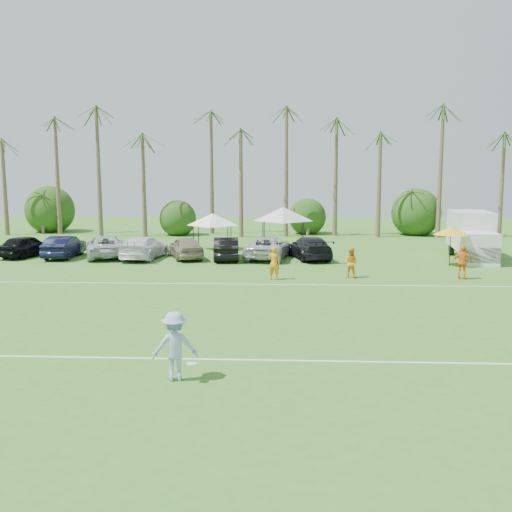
{
  "coord_description": "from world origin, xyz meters",
  "views": [
    {
      "loc": [
        3.75,
        -14.67,
        5.61
      ],
      "look_at": [
        2.4,
        13.12,
        1.6
      ],
      "focal_mm": 40.0,
      "sensor_mm": 36.0,
      "label": 1
    }
  ],
  "objects": [
    {
      "name": "bush_tree_1",
      "position": [
        -6.0,
        39.0,
        1.8
      ],
      "size": [
        4.0,
        4.0,
        4.0
      ],
      "color": "brown",
      "rests_on": "ground"
    },
    {
      "name": "sideline_player_a",
      "position": [
        3.26,
        15.4,
        0.9
      ],
      "size": [
        0.72,
        0.53,
        1.8
      ],
      "primitive_type": "imported",
      "rotation": [
        0.0,
        0.0,
        2.98
      ],
      "color": "orange",
      "rests_on": "ground"
    },
    {
      "name": "palm_tree_8",
      "position": [
        13.0,
        38.0,
        7.48
      ],
      "size": [
        2.4,
        2.4,
        8.9
      ],
      "color": "brown",
      "rests_on": "ground"
    },
    {
      "name": "palm_tree_9",
      "position": [
        18.0,
        38.0,
        8.35
      ],
      "size": [
        2.4,
        2.4,
        9.9
      ],
      "color": "brown",
      "rests_on": "ground"
    },
    {
      "name": "canopy_tent_left",
      "position": [
        -1.53,
        27.44,
        2.71
      ],
      "size": [
        3.9,
        3.9,
        3.16
      ],
      "color": "black",
      "rests_on": "ground"
    },
    {
      "name": "parked_car_0",
      "position": [
        -13.82,
        23.12,
        0.75
      ],
      "size": [
        2.91,
        4.71,
        1.5
      ],
      "primitive_type": "imported",
      "rotation": [
        0.0,
        0.0,
        2.86
      ],
      "color": "black",
      "rests_on": "ground"
    },
    {
      "name": "canopy_tent_right",
      "position": [
        3.72,
        28.26,
        3.14
      ],
      "size": [
        4.53,
        4.53,
        3.67
      ],
      "color": "black",
      "rests_on": "ground"
    },
    {
      "name": "parked_car_4",
      "position": [
        -2.79,
        22.77,
        0.75
      ],
      "size": [
        3.26,
        4.73,
        1.5
      ],
      "primitive_type": "imported",
      "rotation": [
        0.0,
        0.0,
        3.52
      ],
      "color": "gray",
      "rests_on": "ground"
    },
    {
      "name": "ground",
      "position": [
        0.0,
        0.0,
        0.0
      ],
      "size": [
        120.0,
        120.0,
        0.0
      ],
      "primitive_type": "plane",
      "color": "#387021",
      "rests_on": "ground"
    },
    {
      "name": "palm_tree_0",
      "position": [
        -22.0,
        38.0,
        7.48
      ],
      "size": [
        2.4,
        2.4,
        8.9
      ],
      "color": "brown",
      "rests_on": "ground"
    },
    {
      "name": "palm_tree_3",
      "position": [
        -8.0,
        38.0,
        10.06
      ],
      "size": [
        2.4,
        2.4,
        11.9
      ],
      "color": "brown",
      "rests_on": "ground"
    },
    {
      "name": "bush_tree_2",
      "position": [
        6.0,
        39.0,
        1.8
      ],
      "size": [
        4.0,
        4.0,
        4.0
      ],
      "color": "brown",
      "rests_on": "ground"
    },
    {
      "name": "parked_car_3",
      "position": [
        -5.55,
        22.6,
        0.75
      ],
      "size": [
        2.6,
        5.34,
        1.5
      ],
      "primitive_type": "imported",
      "rotation": [
        0.0,
        0.0,
        3.04
      ],
      "color": "white",
      "rests_on": "ground"
    },
    {
      "name": "bush_tree_3",
      "position": [
        16.0,
        39.0,
        1.8
      ],
      "size": [
        4.0,
        4.0,
        4.0
      ],
      "color": "brown",
      "rests_on": "ground"
    },
    {
      "name": "sideline_player_c",
      "position": [
        13.38,
        16.0,
        0.92
      ],
      "size": [
        1.16,
        0.76,
        1.84
      ],
      "primitive_type": "imported",
      "rotation": [
        0.0,
        0.0,
        2.82
      ],
      "color": "orange",
      "rests_on": "ground"
    },
    {
      "name": "palm_tree_10",
      "position": [
        23.0,
        38.0,
        9.21
      ],
      "size": [
        2.4,
        2.4,
        10.9
      ],
      "color": "brown",
      "rests_on": "ground"
    },
    {
      "name": "palm_tree_2",
      "position": [
        -12.0,
        38.0,
        9.21
      ],
      "size": [
        2.4,
        2.4,
        10.9
      ],
      "color": "brown",
      "rests_on": "ground"
    },
    {
      "name": "palm_tree_1",
      "position": [
        -17.0,
        38.0,
        8.35
      ],
      "size": [
        2.4,
        2.4,
        9.9
      ],
      "color": "brown",
      "rests_on": "ground"
    },
    {
      "name": "box_truck",
      "position": [
        16.18,
        23.28,
        1.68
      ],
      "size": [
        2.99,
        6.32,
        3.14
      ],
      "rotation": [
        0.0,
        0.0,
        -0.12
      ],
      "color": "silver",
      "rests_on": "ground"
    },
    {
      "name": "palm_tree_5",
      "position": [
        0.0,
        38.0,
        8.35
      ],
      "size": [
        2.4,
        2.4,
        9.9
      ],
      "color": "brown",
      "rests_on": "ground"
    },
    {
      "name": "parked_car_5",
      "position": [
        -0.03,
        22.58,
        0.75
      ],
      "size": [
        2.02,
        4.67,
        1.5
      ],
      "primitive_type": "imported",
      "rotation": [
        0.0,
        0.0,
        3.24
      ],
      "color": "black",
      "rests_on": "ground"
    },
    {
      "name": "sideline_player_b",
      "position": [
        7.43,
        16.23,
        0.82
      ],
      "size": [
        0.98,
        0.88,
        1.64
      ],
      "primitive_type": "imported",
      "rotation": [
        0.0,
        0.0,
        2.73
      ],
      "color": "orange",
      "rests_on": "ground"
    },
    {
      "name": "parked_car_6",
      "position": [
        2.73,
        23.03,
        0.75
      ],
      "size": [
        3.25,
        5.69,
        1.5
      ],
      "primitive_type": "imported",
      "rotation": [
        0.0,
        0.0,
        2.99
      ],
      "color": "#B8B9BA",
      "rests_on": "ground"
    },
    {
      "name": "parked_car_2",
      "position": [
        -8.3,
        23.13,
        0.75
      ],
      "size": [
        4.11,
        5.9,
        1.5
      ],
      "primitive_type": "imported",
      "rotation": [
        0.0,
        0.0,
        3.47
      ],
      "color": "#B7B9BD",
      "rests_on": "ground"
    },
    {
      "name": "palm_tree_4",
      "position": [
        -4.0,
        38.0,
        7.48
      ],
      "size": [
        2.4,
        2.4,
        8.9
      ],
      "color": "brown",
      "rests_on": "ground"
    },
    {
      "name": "palm_tree_7",
      "position": [
        8.0,
        38.0,
        10.06
      ],
      "size": [
        2.4,
        2.4,
        11.9
      ],
      "color": "brown",
      "rests_on": "ground"
    },
    {
      "name": "bush_tree_0",
      "position": [
        -19.0,
        39.0,
        1.8
      ],
      "size": [
        4.0,
        4.0,
        4.0
      ],
      "color": "brown",
      "rests_on": "ground"
    },
    {
      "name": "parked_car_7",
      "position": [
        5.49,
        23.08,
        0.75
      ],
      "size": [
        3.24,
        5.5,
        1.5
      ],
      "primitive_type": "imported",
      "rotation": [
        0.0,
        0.0,
        3.38
      ],
      "color": "black",
      "rests_on": "ground"
    },
    {
      "name": "market_umbrella",
      "position": [
        13.97,
        20.5,
        2.18
      ],
      "size": [
        2.18,
        2.18,
        2.43
      ],
      "color": "black",
      "rests_on": "ground"
    },
    {
      "name": "frisbee_player",
      "position": [
        0.81,
        0.23,
        0.96
      ],
      "size": [
        1.35,
        0.94,
        1.91
      ],
      "rotation": [
        0.0,
        0.0,
        3.34
      ],
      "color": "#9CA9DE",
      "rests_on": "ground"
    },
    {
      "name": "field_lines",
      "position": [
        0.0,
        8.0,
        0.01
      ],
      "size": [
        80.0,
        12.1,
        0.01
      ],
      "color": "white",
      "rests_on": "ground"
    },
    {
      "name": "palm_tree_6",
      "position": [
        4.0,
        38.0,
        9.21
      ],
      "size": [
        2.4,
        2.4,
        10.9
      ],
      "color": "brown",
      "rests_on": "ground"
    },
    {
      "name": "parked_car_1",
      "position": [
        -11.06,
        22.86,
        0.75
      ],
      "size": [
        1.68,
        4.57,
        1.5
      ],
      "primitive_type": "imported",
      "rotation": [
        0.0,
        0.0,
        3.16
      ],
      "color": "black",
      "rests_on": "ground"
    }
  ]
}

